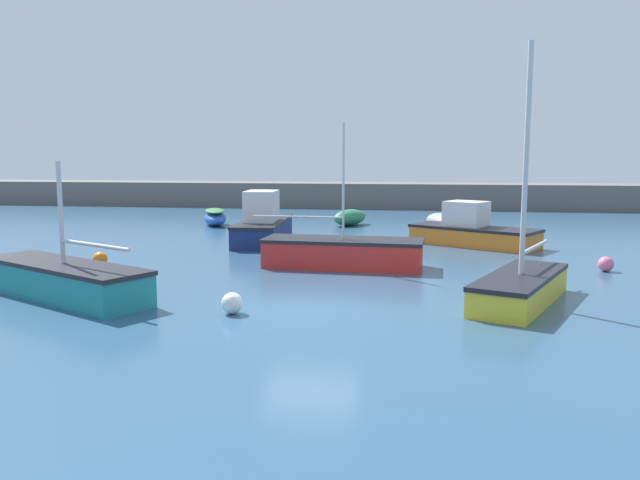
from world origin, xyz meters
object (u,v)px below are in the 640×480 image
object	(u,v)px
sailboat_tall_mast	(521,286)
mooring_buoy_white	(232,303)
rowboat_with_red_cover	(215,217)
mooring_buoy_orange	(100,259)
sailboat_twin_hulled	(65,280)
sailboat_short_mast	(343,253)
motorboat_grey_hull	(263,225)
cabin_cruiser_white	(472,231)
open_tender_yellow	(443,221)
rowboat_white_midwater	(350,217)
mooring_buoy_pink	(606,264)

from	to	relation	value
sailboat_tall_mast	mooring_buoy_white	distance (m)	7.58
sailboat_tall_mast	rowboat_with_red_cover	size ratio (longest dim) A/B	2.00
rowboat_with_red_cover	mooring_buoy_orange	xyz separation A→B (m)	(0.06, -13.27, -0.21)
sailboat_twin_hulled	sailboat_short_mast	bearing A→B (deg)	-112.00
motorboat_grey_hull	mooring_buoy_orange	size ratio (longest dim) A/B	12.16
sailboat_short_mast	cabin_cruiser_white	bearing A→B (deg)	54.07
motorboat_grey_hull	sailboat_tall_mast	size ratio (longest dim) A/B	0.92
sailboat_tall_mast	open_tender_yellow	bearing A→B (deg)	-152.16
rowboat_white_midwater	mooring_buoy_white	bearing A→B (deg)	26.07
sailboat_twin_hulled	cabin_cruiser_white	xyz separation A→B (m)	(12.00, 12.00, 0.13)
sailboat_twin_hulled	mooring_buoy_pink	distance (m)	17.15
open_tender_yellow	mooring_buoy_pink	size ratio (longest dim) A/B	6.85
sailboat_short_mast	open_tender_yellow	xyz separation A→B (m)	(3.99, 11.99, -0.08)
mooring_buoy_pink	mooring_buoy_white	bearing A→B (deg)	-145.86
sailboat_twin_hulled	motorboat_grey_hull	xyz separation A→B (m)	(2.72, 11.81, 0.29)
cabin_cruiser_white	sailboat_tall_mast	distance (m)	10.79
cabin_cruiser_white	mooring_buoy_orange	xyz separation A→B (m)	(-13.52, -7.17, -0.38)
sailboat_twin_hulled	mooring_buoy_white	world-z (taller)	sailboat_twin_hulled
cabin_cruiser_white	mooring_buoy_white	distance (m)	14.76
cabin_cruiser_white	sailboat_tall_mast	size ratio (longest dim) A/B	0.84
open_tender_yellow	mooring_buoy_white	xyz separation A→B (m)	(-5.98, -18.89, -0.17)
mooring_buoy_white	mooring_buoy_orange	distance (m)	8.78
sailboat_tall_mast	mooring_buoy_white	world-z (taller)	sailboat_tall_mast
sailboat_short_mast	mooring_buoy_pink	xyz separation A→B (m)	(8.89, 0.48, -0.26)
cabin_cruiser_white	rowboat_white_midwater	xyz separation A→B (m)	(-6.06, 7.15, -0.19)
mooring_buoy_white	sailboat_twin_hulled	bearing A→B (deg)	168.72
motorboat_grey_hull	cabin_cruiser_white	size ratio (longest dim) A/B	1.09
sailboat_tall_mast	sailboat_short_mast	bearing A→B (deg)	-108.19
cabin_cruiser_white	mooring_buoy_white	xyz separation A→B (m)	(-6.96, -13.00, -0.37)
rowboat_with_red_cover	open_tender_yellow	bearing A→B (deg)	67.72
sailboat_tall_mast	mooring_buoy_orange	bearing A→B (deg)	-81.19
open_tender_yellow	mooring_buoy_orange	distance (m)	18.10
sailboat_short_mast	cabin_cruiser_white	world-z (taller)	sailboat_short_mast
rowboat_white_midwater	mooring_buoy_white	size ratio (longest dim) A/B	5.39
rowboat_with_red_cover	mooring_buoy_white	size ratio (longest dim) A/B	6.30
sailboat_tall_mast	mooring_buoy_orange	world-z (taller)	sailboat_tall_mast
cabin_cruiser_white	rowboat_with_red_cover	size ratio (longest dim) A/B	1.69
mooring_buoy_pink	mooring_buoy_orange	bearing A→B (deg)	-174.96
open_tender_yellow	mooring_buoy_white	world-z (taller)	open_tender_yellow
sailboat_twin_hulled	rowboat_white_midwater	distance (m)	20.05
open_tender_yellow	rowboat_with_red_cover	distance (m)	12.60
mooring_buoy_orange	mooring_buoy_pink	world-z (taller)	same
sailboat_twin_hulled	mooring_buoy_white	xyz separation A→B (m)	(5.04, -1.01, -0.23)
cabin_cruiser_white	mooring_buoy_orange	distance (m)	15.31
rowboat_white_midwater	mooring_buoy_pink	size ratio (longest dim) A/B	5.65
motorboat_grey_hull	mooring_buoy_white	world-z (taller)	motorboat_grey_hull
open_tender_yellow	rowboat_white_midwater	world-z (taller)	rowboat_white_midwater
cabin_cruiser_white	rowboat_white_midwater	size ratio (longest dim) A/B	1.98
rowboat_white_midwater	sailboat_tall_mast	size ratio (longest dim) A/B	0.43
rowboat_with_red_cover	mooring_buoy_white	xyz separation A→B (m)	(6.61, -19.11, -0.20)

